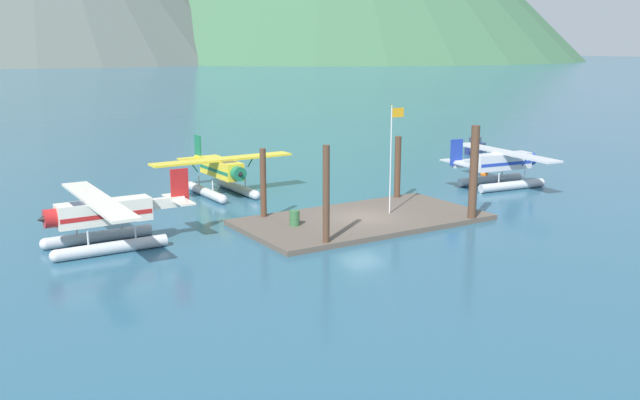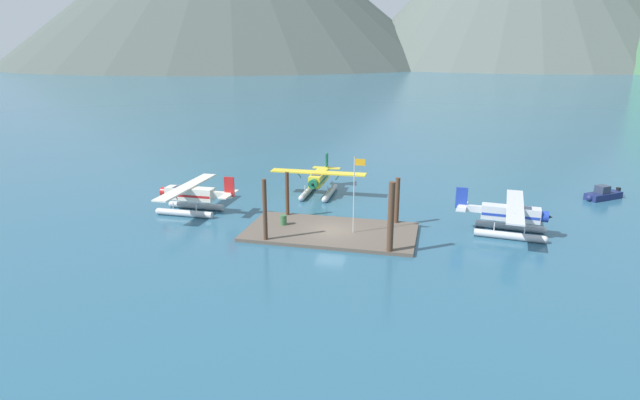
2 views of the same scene
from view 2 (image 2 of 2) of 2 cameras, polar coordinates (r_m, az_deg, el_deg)
ground_plane at (r=45.19m, az=1.19°, el=-3.70°), size 1200.00×1200.00×0.00m
dock_platform at (r=45.14m, az=1.19°, el=-3.52°), size 14.70×7.72×0.30m
piling_near_left at (r=42.44m, az=-6.09°, el=-1.26°), size 0.36×0.36×5.44m
piling_near_right at (r=40.10m, az=7.80°, el=-2.08°), size 0.50×0.50×5.85m
piling_far_left at (r=48.79m, az=-3.63°, el=0.53°), size 0.37×0.37×4.44m
piling_far_right at (r=47.02m, az=8.48°, el=-0.21°), size 0.42×0.42×4.46m
flagpole at (r=43.43m, az=3.92°, el=1.49°), size 0.95×0.10×6.63m
fuel_drum at (r=46.45m, az=-4.04°, el=-2.21°), size 0.62×0.62×0.88m
mooring_buoy at (r=51.15m, az=21.58°, el=-2.11°), size 0.61×0.61×0.61m
seaplane_cream_port_fwd at (r=51.95m, az=-14.13°, el=0.31°), size 7.98×10.41×3.84m
seaplane_silver_stbd_fwd at (r=47.32m, az=20.25°, el=-1.80°), size 7.95×10.49×3.84m
seaplane_yellow_bow_left at (r=56.50m, az=-0.14°, el=2.10°), size 10.42×7.98×3.84m
boat_navy_open_east at (r=62.98m, az=28.68°, el=0.53°), size 4.24×3.76×1.50m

